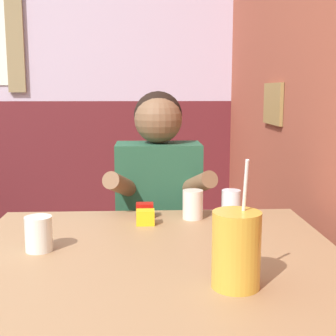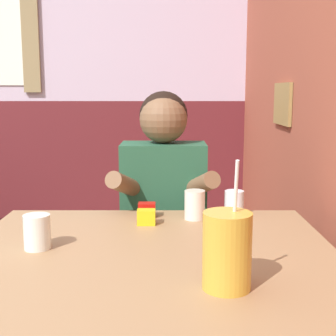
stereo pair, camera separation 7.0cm
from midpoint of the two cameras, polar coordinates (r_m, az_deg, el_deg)
The scene contains 10 objects.
brick_wall_right at distance 2.27m, azimuth 16.48°, elevation 13.47°, with size 0.08×4.49×2.70m.
back_wall at distance 3.56m, azimuth -14.38°, elevation 12.08°, with size 5.89×0.09×2.70m.
main_table at distance 1.32m, azimuth -0.68°, elevation -12.85°, with size 1.05×0.93×0.74m.
person_seated at distance 1.94m, azimuth 0.56°, elevation -7.54°, with size 0.42×0.40×1.17m.
cocktail_pitcher at distance 1.07m, azimuth 9.17°, elevation -9.93°, with size 0.11×0.11×0.29m.
glass_near_pitcher at distance 1.70m, azimuth 9.30°, elevation -4.19°, with size 0.07×0.07×0.09m.
glass_center at distance 1.36m, azimuth -14.18°, elevation -7.55°, with size 0.08×0.08×0.10m.
glass_far_side at distance 1.62m, azimuth 4.58°, elevation -4.50°, with size 0.07×0.07×0.10m.
condiment_ketchup at distance 1.65m, azimuth -1.31°, elevation -5.14°, with size 0.06×0.04×0.05m.
condiment_mustard at distance 1.56m, azimuth -1.30°, elevation -6.01°, with size 0.06×0.04×0.05m.
Camera 2 is at (0.89, -0.93, 1.18)m, focal length 50.00 mm.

